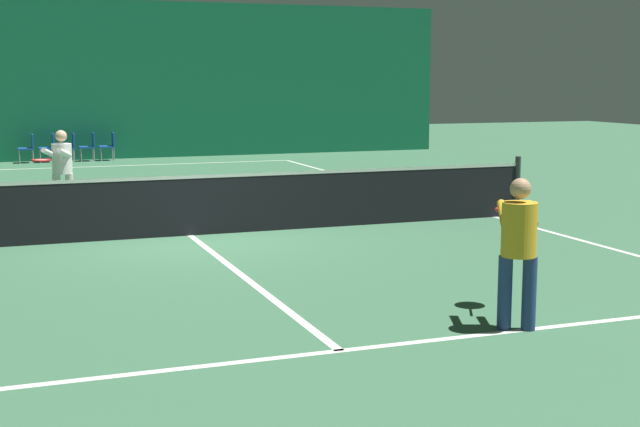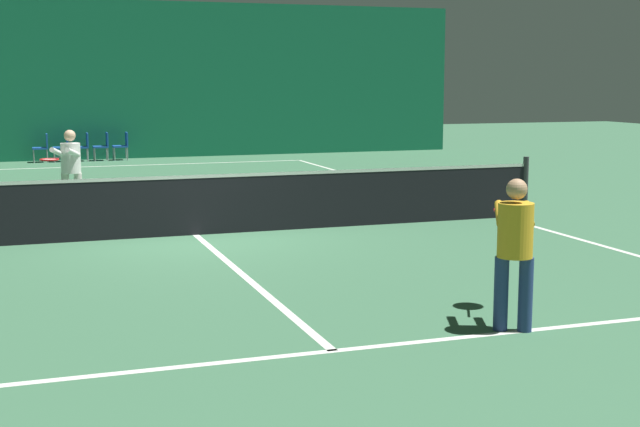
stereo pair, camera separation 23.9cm
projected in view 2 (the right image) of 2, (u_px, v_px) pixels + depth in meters
ground_plane at (196, 235)px, 14.04m from camera, size 60.00×60.00×0.00m
backdrop_curtain at (103, 80)px, 27.04m from camera, size 23.00×0.12×4.81m
court_line_baseline_far at (114, 166)px, 25.16m from camera, size 11.00×0.10×0.00m
court_line_service_far at (140, 188)px, 20.02m from camera, size 8.25×0.10×0.00m
court_line_service_near at (333, 351)px, 8.05m from camera, size 8.25×0.10×0.00m
court_line_sideline_right at (502, 217)px, 15.80m from camera, size 0.10×23.80×0.00m
court_line_centre at (196, 235)px, 14.04m from camera, size 0.10×12.80×0.00m
tennis_net at (195, 203)px, 13.96m from camera, size 12.00×0.10×1.07m
player_near at (515, 242)px, 8.62m from camera, size 0.88×1.29×1.50m
player_far at (70, 165)px, 16.04m from camera, size 0.85×1.31×1.53m
courtside_chair_0 at (43, 146)px, 26.22m from camera, size 0.44×0.44×0.84m
courtside_chair_1 at (63, 145)px, 26.40m from camera, size 0.44×0.44×0.84m
courtside_chair_2 at (83, 145)px, 26.59m from camera, size 0.44×0.44×0.84m
courtside_chair_3 at (103, 144)px, 26.78m from camera, size 0.44×0.44×0.84m
courtside_chair_4 at (123, 144)px, 26.96m from camera, size 0.44×0.44×0.84m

